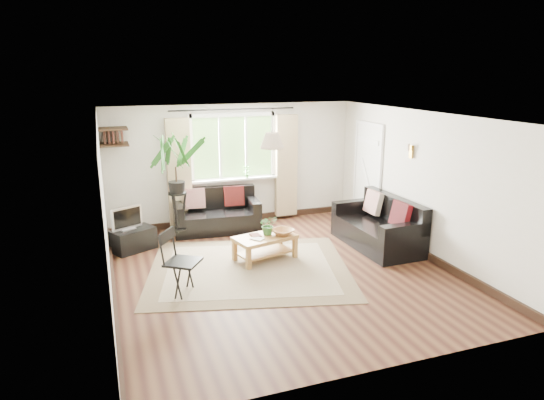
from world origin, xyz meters
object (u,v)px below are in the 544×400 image
object	(u,v)px
sofa_back	(216,212)
sofa_right	(377,224)
folding_chair	(183,263)
coffee_table	(265,248)
tv_stand	(133,240)
palm_stand	(177,189)

from	to	relation	value
sofa_back	sofa_right	size ratio (longest dim) A/B	0.92
sofa_right	folding_chair	distance (m)	3.63
coffee_table	tv_stand	world-z (taller)	coffee_table
coffee_table	palm_stand	size ratio (longest dim) A/B	0.51
sofa_right	palm_stand	distance (m)	3.62
sofa_back	tv_stand	world-z (taller)	sofa_back
coffee_table	palm_stand	xyz separation A→B (m)	(-1.18, 1.43, 0.77)
sofa_right	folding_chair	bearing A→B (deg)	-79.20
coffee_table	folding_chair	bearing A→B (deg)	-150.48
sofa_right	coffee_table	size ratio (longest dim) A/B	1.77
sofa_back	coffee_table	bearing A→B (deg)	-71.88
sofa_back	folding_chair	xyz separation A→B (m)	(-1.07, -2.57, 0.08)
sofa_right	tv_stand	distance (m)	4.27
sofa_right	palm_stand	size ratio (longest dim) A/B	0.91
tv_stand	palm_stand	size ratio (longest dim) A/B	0.37
sofa_back	coffee_table	xyz separation A→B (m)	(0.41, -1.73, -0.18)
sofa_back	sofa_right	xyz separation A→B (m)	(2.48, -1.79, 0.03)
sofa_right	palm_stand	bearing A→B (deg)	-116.14
tv_stand	folding_chair	size ratio (longest dim) A/B	0.78
coffee_table	tv_stand	bearing A→B (deg)	149.87
coffee_table	palm_stand	bearing A→B (deg)	129.63
sofa_back	palm_stand	distance (m)	1.02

